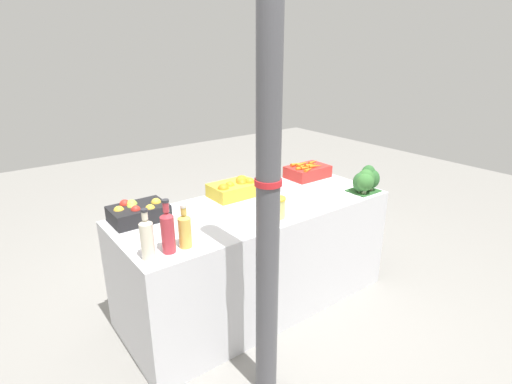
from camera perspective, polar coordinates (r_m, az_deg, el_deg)
The scene contains 11 objects.
ground_plane at distance 3.15m, azimuth 0.00°, elevation -15.29°, with size 10.00×10.00×0.00m, color gray.
market_table at distance 2.95m, azimuth 0.00°, elevation -9.04°, with size 1.94×0.78×0.79m, color silver.
support_pole at distance 1.90m, azimuth 1.72°, elevation -1.71°, with size 0.13×0.13×2.23m.
apple_crate at distance 2.63m, azimuth -16.50°, elevation -2.74°, with size 0.35×0.24×0.13m.
orange_crate at distance 2.94m, azimuth -3.02°, elevation 0.54°, with size 0.35×0.24×0.14m.
carrot_crate at distance 3.39m, azimuth 7.36°, elevation 2.99°, with size 0.35×0.24×0.13m.
broccoli_pile at distance 3.11m, azimuth 15.45°, elevation 1.65°, with size 0.22×0.20×0.20m.
juice_bottle_cloudy at distance 2.13m, azimuth -15.31°, elevation -6.34°, with size 0.07×0.07×0.28m.
juice_bottle_ruby at distance 2.16m, azimuth -12.50°, elevation -5.41°, with size 0.07×0.07×0.30m.
juice_bottle_golden at distance 2.21m, azimuth -10.14°, elevation -5.30°, with size 0.07×0.07×0.25m.
pickle_jar at distance 2.57m, azimuth 3.00°, elevation -2.21°, with size 0.11×0.11×0.14m.
Camera 1 is at (-1.55, -2.05, 1.82)m, focal length 28.00 mm.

